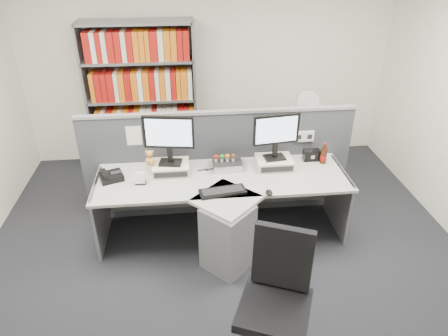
{
  "coord_description": "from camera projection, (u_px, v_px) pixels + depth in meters",
  "views": [
    {
      "loc": [
        -0.35,
        -2.75,
        2.87
      ],
      "look_at": [
        0.0,
        0.65,
        0.92
      ],
      "focal_mm": 32.58,
      "sensor_mm": 36.0,
      "label": 1
    }
  ],
  "objects": [
    {
      "name": "ground",
      "position": [
        231.0,
        287.0,
        3.83
      ],
      "size": [
        5.5,
        5.5,
        0.0
      ],
      "primitive_type": "plane",
      "color": "#27282E",
      "rests_on": "ground"
    },
    {
      "name": "room_shell",
      "position": [
        233.0,
        108.0,
        2.94
      ],
      "size": [
        5.04,
        5.54,
        2.72
      ],
      "color": "white",
      "rests_on": "ground"
    },
    {
      "name": "partition",
      "position": [
        219.0,
        163.0,
        4.59
      ],
      "size": [
        3.0,
        0.08,
        1.27
      ],
      "color": "#414249",
      "rests_on": "ground"
    },
    {
      "name": "desk",
      "position": [
        225.0,
        210.0,
        4.12
      ],
      "size": [
        2.6,
        1.2,
        0.72
      ],
      "color": "#AEAEA7",
      "rests_on": "ground"
    },
    {
      "name": "monitor_riser_left",
      "position": [
        171.0,
        168.0,
        4.25
      ],
      "size": [
        0.38,
        0.31,
        0.1
      ],
      "color": "beige",
      "rests_on": "desk"
    },
    {
      "name": "monitor_riser_right",
      "position": [
        274.0,
        162.0,
        4.34
      ],
      "size": [
        0.38,
        0.31,
        0.1
      ],
      "color": "beige",
      "rests_on": "desk"
    },
    {
      "name": "monitor_left",
      "position": [
        169.0,
        136.0,
        4.07
      ],
      "size": [
        0.51,
        0.2,
        0.52
      ],
      "color": "black",
      "rests_on": "monitor_riser_left"
    },
    {
      "name": "monitor_right",
      "position": [
        276.0,
        133.0,
        4.17
      ],
      "size": [
        0.49,
        0.18,
        0.5
      ],
      "color": "black",
      "rests_on": "monitor_riser_right"
    },
    {
      "name": "desktop_pc",
      "position": [
        227.0,
        164.0,
        4.34
      ],
      "size": [
        0.3,
        0.27,
        0.08
      ],
      "color": "black",
      "rests_on": "desk"
    },
    {
      "name": "figurines",
      "position": [
        225.0,
        157.0,
        4.28
      ],
      "size": [
        0.23,
        0.05,
        0.09
      ],
      "color": "beige",
      "rests_on": "desktop_pc"
    },
    {
      "name": "keyboard",
      "position": [
        223.0,
        191.0,
        3.91
      ],
      "size": [
        0.47,
        0.24,
        0.03
      ],
      "color": "black",
      "rests_on": "desk"
    },
    {
      "name": "mouse",
      "position": [
        269.0,
        193.0,
        3.89
      ],
      "size": [
        0.06,
        0.1,
        0.04
      ],
      "primitive_type": "ellipsoid",
      "color": "black",
      "rests_on": "desk"
    },
    {
      "name": "desk_phone",
      "position": [
        111.0,
        176.0,
        4.12
      ],
      "size": [
        0.28,
        0.27,
        0.1
      ],
      "color": "black",
      "rests_on": "desk"
    },
    {
      "name": "desk_calendar",
      "position": [
        140.0,
        179.0,
        4.04
      ],
      "size": [
        0.11,
        0.08,
        0.13
      ],
      "color": "black",
      "rests_on": "desk"
    },
    {
      "name": "plush_toy",
      "position": [
        150.0,
        159.0,
        4.16
      ],
      "size": [
        0.1,
        0.1,
        0.17
      ],
      "color": "#C38241",
      "rests_on": "monitor_riser_left"
    },
    {
      "name": "speaker",
      "position": [
        311.0,
        155.0,
        4.47
      ],
      "size": [
        0.18,
        0.1,
        0.12
      ],
      "primitive_type": "cube",
      "color": "black",
      "rests_on": "desk"
    },
    {
      "name": "cola_bottle",
      "position": [
        324.0,
        156.0,
        4.4
      ],
      "size": [
        0.07,
        0.07,
        0.24
      ],
      "color": "#3F190A",
      "rests_on": "desk"
    },
    {
      "name": "shelving_unit",
      "position": [
        143.0,
        101.0,
        5.38
      ],
      "size": [
        1.41,
        0.4,
        2.0
      ],
      "color": "gray",
      "rests_on": "ground"
    },
    {
      "name": "filing_cabinet",
      "position": [
        302.0,
        151.0,
        5.49
      ],
      "size": [
        0.45,
        0.61,
        0.7
      ],
      "color": "gray",
      "rests_on": "ground"
    },
    {
      "name": "desk_fan",
      "position": [
        307.0,
        105.0,
        5.16
      ],
      "size": [
        0.3,
        0.18,
        0.5
      ],
      "color": "white",
      "rests_on": "filing_cabinet"
    },
    {
      "name": "office_chair",
      "position": [
        277.0,
        296.0,
        2.99
      ],
      "size": [
        0.7,
        0.71,
        1.06
      ],
      "color": "silver",
      "rests_on": "ground"
    }
  ]
}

